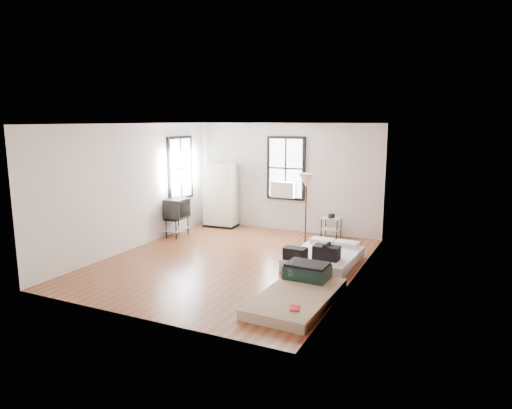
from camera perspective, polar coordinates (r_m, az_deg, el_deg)
The scene contains 8 objects.
ground at distance 9.49m, azimuth -2.99°, elevation -7.12°, with size 6.00×6.00×0.00m, color brown.
room_shell at distance 9.33m, azimuth -0.78°, elevation 3.52°, with size 5.02×6.02×2.80m.
mattress_main at distance 9.40m, azimuth 8.43°, elevation -6.45°, with size 1.30×1.74×0.55m.
mattress_bare at distance 7.59m, azimuth 5.43°, elevation -10.73°, with size 1.13×2.04×0.43m.
wardrobe at distance 12.38m, azimuth -4.46°, elevation 1.19°, with size 0.91×0.56×1.75m.
side_table at distance 11.36m, azimuth 9.39°, elevation -2.19°, with size 0.48×0.39×0.60m.
floor_lamp at distance 10.46m, azimuth 6.31°, elevation 2.56°, with size 0.36×0.36×1.68m.
tv_stand at distance 11.48m, azimuth -9.86°, elevation -0.64°, with size 0.50×0.69×0.95m.
Camera 1 is at (4.29, -7.96, 2.88)m, focal length 32.00 mm.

